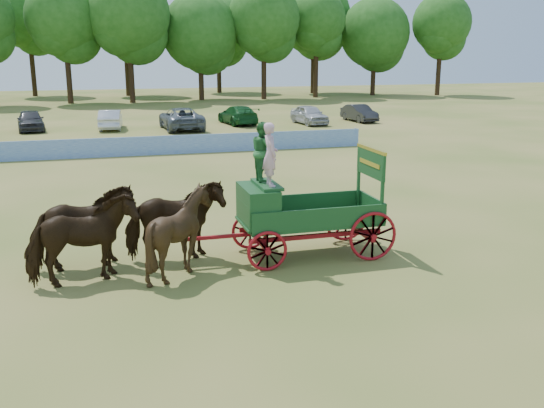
{
  "coord_description": "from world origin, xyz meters",
  "views": [
    {
      "loc": [
        -3.05,
        -15.9,
        5.63
      ],
      "look_at": [
        1.61,
        0.55,
        1.3
      ],
      "focal_mm": 40.0,
      "sensor_mm": 36.0,
      "label": 1
    }
  ],
  "objects": [
    {
      "name": "sponsor_banner",
      "position": [
        -1.0,
        18.0,
        0.53
      ],
      "size": [
        26.0,
        0.08,
        1.05
      ],
      "primitive_type": "cube",
      "color": "#204FAD",
      "rests_on": "ground"
    },
    {
      "name": "horse_wheel_right",
      "position": [
        -1.27,
        0.1,
        1.12
      ],
      "size": [
        2.7,
        1.31,
        2.24
      ],
      "primitive_type": "imported",
      "rotation": [
        0.0,
        0.0,
        1.61
      ],
      "color": "#321E0E",
      "rests_on": "ground"
    },
    {
      "name": "farm_dray",
      "position": [
        1.67,
        -0.43,
        1.7
      ],
      "size": [
        5.99,
        2.0,
        3.83
      ],
      "color": "#A2101D",
      "rests_on": "ground"
    },
    {
      "name": "horse_lead_right",
      "position": [
        -3.67,
        0.1,
        1.12
      ],
      "size": [
        2.8,
        1.6,
        2.24
      ],
      "primitive_type": "imported",
      "rotation": [
        0.0,
        0.0,
        1.72
      ],
      "color": "#321E0E",
      "rests_on": "ground"
    },
    {
      "name": "horse_lead_left",
      "position": [
        -3.67,
        -1.0,
        1.12
      ],
      "size": [
        2.87,
        1.83,
        2.24
      ],
      "primitive_type": "imported",
      "rotation": [
        0.0,
        0.0,
        1.82
      ],
      "color": "#321E0E",
      "rests_on": "ground"
    },
    {
      "name": "horse_wheel_left",
      "position": [
        -1.27,
        -1.0,
        1.12
      ],
      "size": [
        2.11,
        1.89,
        2.24
      ],
      "primitive_type": "imported",
      "rotation": [
        0.0,
        0.0,
        1.61
      ],
      "color": "#321E0E",
      "rests_on": "ground"
    },
    {
      "name": "treeline",
      "position": [
        -4.77,
        59.97,
        9.19
      ],
      "size": [
        91.7,
        22.89,
        15.72
      ],
      "color": "#382314",
      "rests_on": "ground"
    },
    {
      "name": "ground",
      "position": [
        0.0,
        0.0,
        0.0
      ],
      "size": [
        160.0,
        160.0,
        0.0
      ],
      "primitive_type": "plane",
      "color": "#9F8548",
      "rests_on": "ground"
    },
    {
      "name": "parked_cars",
      "position": [
        -4.58,
        29.98,
        0.75
      ],
      "size": [
        45.24,
        7.65,
        1.61
      ],
      "color": "silver",
      "rests_on": "ground"
    }
  ]
}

